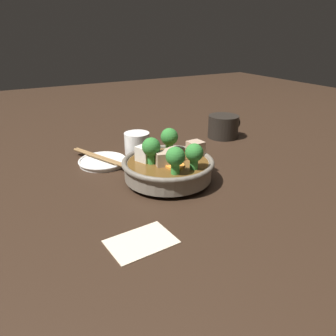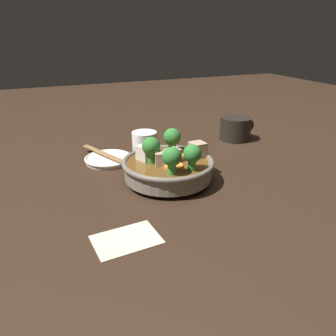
{
  "view_description": "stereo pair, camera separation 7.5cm",
  "coord_description": "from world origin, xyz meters",
  "px_view_note": "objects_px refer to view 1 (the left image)",
  "views": [
    {
      "loc": [
        -0.34,
        -0.6,
        0.33
      ],
      "look_at": [
        0.0,
        0.0,
        0.03
      ],
      "focal_mm": 35.0,
      "sensor_mm": 36.0,
      "label": 1
    },
    {
      "loc": [
        -0.27,
        -0.64,
        0.33
      ],
      "look_at": [
        0.0,
        0.0,
        0.03
      ],
      "focal_mm": 35.0,
      "sensor_mm": 36.0,
      "label": 2
    }
  ],
  "objects_px": {
    "tea_cup": "(137,143)",
    "dark_mug": "(224,126)",
    "side_saucer": "(103,161)",
    "chopsticks_pair": "(102,158)",
    "stirfry_bowl": "(168,165)"
  },
  "relations": [
    {
      "from": "chopsticks_pair",
      "to": "side_saucer",
      "type": "bearing_deg",
      "value": 180.0
    },
    {
      "from": "side_saucer",
      "to": "chopsticks_pair",
      "type": "distance_m",
      "value": 0.01
    },
    {
      "from": "stirfry_bowl",
      "to": "dark_mug",
      "type": "bearing_deg",
      "value": 32.68
    },
    {
      "from": "stirfry_bowl",
      "to": "chopsticks_pair",
      "type": "xyz_separation_m",
      "value": [
        -0.1,
        0.17,
        -0.02
      ]
    },
    {
      "from": "tea_cup",
      "to": "chopsticks_pair",
      "type": "bearing_deg",
      "value": -165.54
    },
    {
      "from": "tea_cup",
      "to": "dark_mug",
      "type": "bearing_deg",
      "value": 0.1
    },
    {
      "from": "dark_mug",
      "to": "chopsticks_pair",
      "type": "distance_m",
      "value": 0.42
    },
    {
      "from": "chopsticks_pair",
      "to": "tea_cup",
      "type": "bearing_deg",
      "value": 14.46
    },
    {
      "from": "side_saucer",
      "to": "tea_cup",
      "type": "relative_size",
      "value": 1.77
    },
    {
      "from": "side_saucer",
      "to": "tea_cup",
      "type": "xyz_separation_m",
      "value": [
        0.11,
        0.03,
        0.02
      ]
    },
    {
      "from": "tea_cup",
      "to": "stirfry_bowl",
      "type": "bearing_deg",
      "value": -93.48
    },
    {
      "from": "side_saucer",
      "to": "dark_mug",
      "type": "bearing_deg",
      "value": 4.05
    },
    {
      "from": "tea_cup",
      "to": "dark_mug",
      "type": "height_order",
      "value": "dark_mug"
    },
    {
      "from": "dark_mug",
      "to": "side_saucer",
      "type": "bearing_deg",
      "value": -175.95
    },
    {
      "from": "stirfry_bowl",
      "to": "dark_mug",
      "type": "height_order",
      "value": "stirfry_bowl"
    }
  ]
}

